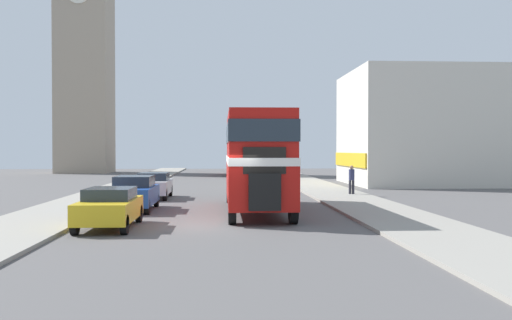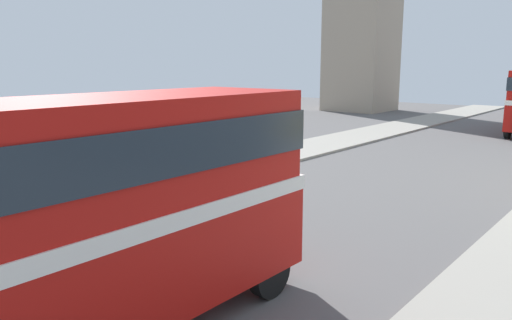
# 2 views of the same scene
# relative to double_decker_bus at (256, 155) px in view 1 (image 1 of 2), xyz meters

# --- Properties ---
(ground_plane) EXTENTS (120.00, 120.00, 0.00)m
(ground_plane) POSITION_rel_double_decker_bus_xyz_m (-1.51, -4.38, -2.47)
(ground_plane) COLOR #565454
(sidewalk_right) EXTENTS (3.50, 120.00, 0.12)m
(sidewalk_right) POSITION_rel_double_decker_bus_xyz_m (5.24, -4.38, -2.41)
(sidewalk_right) COLOR gray
(sidewalk_right) RESTS_ON ground_plane
(sidewalk_left) EXTENTS (3.50, 120.00, 0.12)m
(sidewalk_left) POSITION_rel_double_decker_bus_xyz_m (-8.26, -4.38, -2.41)
(sidewalk_left) COLOR gray
(sidewalk_left) RESTS_ON ground_plane
(double_decker_bus) EXTENTS (2.51, 10.26, 4.14)m
(double_decker_bus) POSITION_rel_double_decker_bus_xyz_m (0.00, 0.00, 0.00)
(double_decker_bus) COLOR #B2140F
(double_decker_bus) RESTS_ON ground_plane
(bus_distant) EXTENTS (2.48, 10.33, 4.25)m
(bus_distant) POSITION_rel_double_decker_bus_xyz_m (0.38, 35.08, 0.06)
(bus_distant) COLOR #B2140F
(bus_distant) RESTS_ON ground_plane
(car_parked_near) EXTENTS (1.74, 3.97, 1.37)m
(car_parked_near) POSITION_rel_double_decker_bus_xyz_m (-5.30, -4.89, -1.75)
(car_parked_near) COLOR gold
(car_parked_near) RESTS_ON ground_plane
(car_parked_mid) EXTENTS (1.77, 4.16, 1.52)m
(car_parked_mid) POSITION_rel_double_decker_bus_xyz_m (-5.34, 0.75, -1.68)
(car_parked_mid) COLOR #1E479E
(car_parked_mid) RESTS_ON ground_plane
(car_parked_far) EXTENTS (1.76, 3.95, 1.41)m
(car_parked_far) POSITION_rel_double_decker_bus_xyz_m (-5.23, 6.92, -1.73)
(car_parked_far) COLOR silver
(car_parked_far) RESTS_ON ground_plane
(pedestrian_walking) EXTENTS (0.33, 0.33, 1.65)m
(pedestrian_walking) POSITION_rel_double_decker_bus_xyz_m (5.99, 7.90, -1.42)
(pedestrian_walking) COLOR #282833
(pedestrian_walking) RESTS_ON sidewalk_right
(church_tower) EXTENTS (6.11, 6.11, 32.70)m
(church_tower) POSITION_rel_double_decker_bus_xyz_m (-17.33, 42.53, 14.19)
(church_tower) COLOR tan
(church_tower) RESTS_ON ground_plane
(shop_building_block) EXTENTS (16.18, 10.69, 8.69)m
(shop_building_block) POSITION_rel_double_decker_bus_xyz_m (16.43, 18.88, 1.88)
(shop_building_block) COLOR beige
(shop_building_block) RESTS_ON ground_plane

